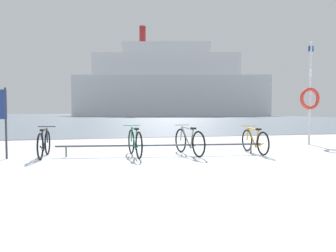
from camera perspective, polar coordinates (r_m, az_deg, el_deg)
The scene contains 8 objects.
ground at distance 58.07m, azimuth -10.53°, elevation 1.53°, with size 80.00×132.00×0.08m.
bike_rack at distance 8.62m, azimuth -1.19°, elevation -3.57°, with size 5.64×0.70×0.31m.
bicycle_0 at distance 8.88m, azimuth -21.62°, elevation -2.99°, with size 0.46×1.63×0.80m.
bicycle_1 at distance 8.49m, azimuth -6.05°, elevation -3.00°, with size 0.46×1.66×0.83m.
bicycle_2 at distance 8.77m, azimuth 3.84°, elevation -2.81°, with size 0.50×1.77×0.82m.
bicycle_3 at distance 9.39m, azimuth 15.48°, elevation -2.65°, with size 0.46×1.63×0.78m.
rescue_post at distance 12.48m, azimuth 24.41°, elevation 4.95°, with size 0.80×0.12×3.70m.
ferry_ship at distance 78.19m, azimuth 0.31°, elevation 7.32°, with size 47.77×19.27×21.93m.
Camera 1 is at (-2.45, -4.10, 1.23)m, focal length 33.50 mm.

